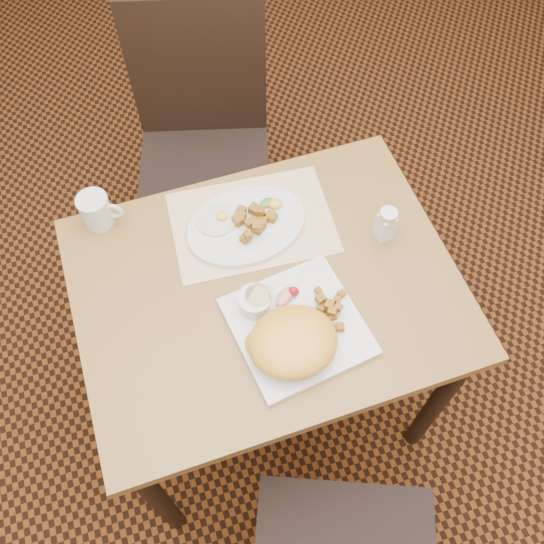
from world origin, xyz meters
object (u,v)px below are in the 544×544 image
at_px(chair_far, 203,137).
at_px(plate_square, 298,326).
at_px(table, 267,306).
at_px(plate_oval, 247,225).
at_px(coffee_mug, 96,210).
at_px(salt_shaker, 386,224).

bearing_deg(chair_far, plate_square, 107.11).
xyz_separation_m(table, chair_far, (0.01, 0.70, -0.10)).
bearing_deg(chair_far, table, 104.81).
bearing_deg(plate_oval, coffee_mug, 157.71).
xyz_separation_m(plate_square, plate_oval, (-0.03, 0.30, 0.00)).
relative_size(table, salt_shaker, 9.00).
bearing_deg(chair_far, coffee_mug, 63.64).
distance_m(table, plate_square, 0.18).
relative_size(table, chair_far, 0.93).
bearing_deg(salt_shaker, coffee_mug, 157.38).
distance_m(chair_far, salt_shaker, 0.77).
xyz_separation_m(table, salt_shaker, (0.32, 0.04, 0.16)).
distance_m(plate_square, salt_shaker, 0.34).
relative_size(plate_oval, coffee_mug, 2.89).
height_order(plate_square, coffee_mug, coffee_mug).
xyz_separation_m(plate_square, coffee_mug, (-0.37, 0.44, 0.04)).
bearing_deg(table, plate_oval, 88.44).
bearing_deg(plate_square, chair_far, 91.09).
xyz_separation_m(plate_square, salt_shaker, (0.29, 0.17, 0.04)).
height_order(chair_far, plate_square, chair_far).
bearing_deg(salt_shaker, plate_oval, 157.04).
bearing_deg(plate_square, coffee_mug, 129.86).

